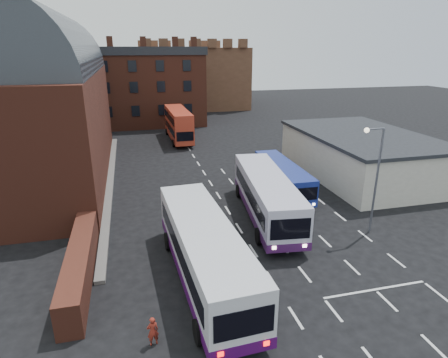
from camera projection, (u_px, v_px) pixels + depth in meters
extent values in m
plane|color=black|center=(266.00, 272.00, 21.43)|extent=(180.00, 180.00, 0.00)
cube|color=#602B1E|center=(37.00, 127.00, 35.40)|extent=(12.00, 28.00, 10.00)
cylinder|color=#1E2328|center=(28.00, 72.00, 33.73)|extent=(12.00, 26.00, 12.00)
cube|color=#602B1E|center=(80.00, 263.00, 20.62)|extent=(1.20, 10.00, 1.80)
cube|color=beige|center=(361.00, 156.00, 37.01)|extent=(10.00, 16.00, 4.00)
cube|color=#282B30|center=(364.00, 135.00, 36.31)|extent=(10.40, 16.40, 0.30)
cube|color=brown|center=(134.00, 91.00, 60.27)|extent=(22.00, 10.00, 11.00)
cube|color=brown|center=(188.00, 77.00, 81.15)|extent=(22.00, 22.00, 12.00)
cube|color=silver|center=(205.00, 249.00, 19.99)|extent=(3.46, 12.55, 2.82)
cube|color=black|center=(204.00, 246.00, 19.93)|extent=(3.45, 11.36, 1.02)
cylinder|color=black|center=(168.00, 241.00, 23.63)|extent=(0.37, 1.14, 1.13)
cylinder|color=black|center=(198.00, 332.00, 16.10)|extent=(0.37, 1.14, 1.13)
cylinder|color=black|center=(211.00, 235.00, 24.41)|extent=(0.37, 1.14, 1.13)
cylinder|color=black|center=(259.00, 319.00, 16.88)|extent=(0.37, 1.14, 1.13)
cube|color=silver|center=(266.00, 194.00, 27.59)|extent=(4.18, 12.34, 2.75)
cube|color=black|center=(267.00, 192.00, 27.54)|extent=(4.09, 11.15, 0.99)
cylinder|color=black|center=(300.00, 234.00, 24.62)|extent=(0.44, 1.13, 1.10)
cylinder|color=black|center=(270.00, 189.00, 32.23)|extent=(0.44, 1.13, 1.10)
cylinder|color=black|center=(259.00, 236.00, 24.29)|extent=(0.44, 1.13, 1.10)
cylinder|color=black|center=(238.00, 191.00, 31.90)|extent=(0.44, 1.13, 1.10)
cube|color=navy|center=(283.00, 176.00, 32.70)|extent=(2.34, 9.49, 2.15)
cube|color=black|center=(283.00, 174.00, 32.66)|extent=(2.38, 8.29, 0.77)
cylinder|color=black|center=(308.00, 199.00, 30.52)|extent=(0.26, 0.86, 0.86)
cylinder|color=black|center=(280.00, 175.00, 36.36)|extent=(0.26, 0.86, 0.86)
cylinder|color=black|center=(283.00, 201.00, 30.07)|extent=(0.26, 0.86, 0.86)
cylinder|color=black|center=(259.00, 176.00, 35.91)|extent=(0.26, 0.86, 0.86)
cube|color=#C43B25|center=(178.00, 123.00, 50.66)|extent=(2.59, 10.63, 3.75)
cube|color=black|center=(179.00, 127.00, 50.84)|extent=(2.63, 9.43, 0.87)
cylinder|color=black|center=(192.00, 142.00, 48.52)|extent=(0.29, 0.97, 0.96)
cylinder|color=black|center=(183.00, 131.00, 55.00)|extent=(0.29, 0.97, 0.96)
cylinder|color=black|center=(174.00, 143.00, 47.93)|extent=(0.29, 0.97, 0.96)
cylinder|color=black|center=(167.00, 132.00, 54.41)|extent=(0.29, 0.97, 0.96)
cylinder|color=slate|center=(376.00, 183.00, 24.76)|extent=(0.15, 0.15, 7.32)
cylinder|color=slate|center=(376.00, 129.00, 23.36)|extent=(1.28, 0.17, 0.09)
sphere|color=#FFF2CC|center=(367.00, 130.00, 23.19)|extent=(0.33, 0.33, 0.33)
imported|color=maroon|center=(153.00, 331.00, 15.98)|extent=(0.56, 0.43, 1.39)
imported|color=#C3AC8A|center=(199.00, 301.00, 17.71)|extent=(0.90, 0.76, 1.61)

